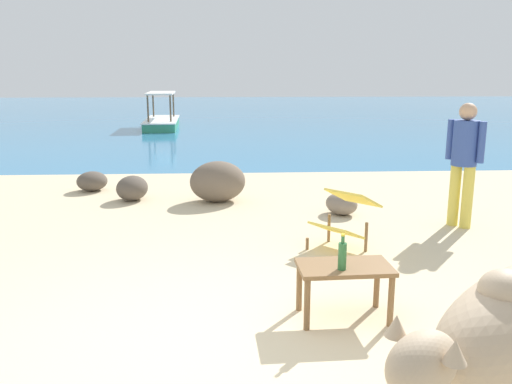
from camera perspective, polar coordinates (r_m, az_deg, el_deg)
sand_beach at (r=4.13m, az=-5.23°, el=-16.71°), size 18.00×14.00×0.04m
water_surface at (r=25.67m, az=-3.41°, el=8.20°), size 60.00×36.00×0.03m
low_bench_table at (r=4.47m, az=9.43°, el=-8.68°), size 0.78×0.47×0.46m
bottle at (r=4.31m, az=9.22°, el=-6.70°), size 0.07×0.07×0.30m
deck_chair_far at (r=6.23m, az=9.52°, el=-2.50°), size 0.92×0.91×0.68m
person_standing at (r=7.38m, az=21.39°, el=3.65°), size 0.36×0.41×1.62m
shore_rock_large at (r=8.37m, az=-4.09°, el=1.13°), size 1.01×0.88×0.64m
shore_rock_medium at (r=8.68m, az=-13.11°, el=0.41°), size 0.62×0.69×0.39m
shore_rock_small at (r=9.56m, az=-17.13°, el=1.11°), size 0.71×0.71×0.33m
shore_rock_flat at (r=7.72m, az=9.14°, el=-1.26°), size 0.59×0.64×0.31m
boat_green at (r=20.07m, az=-10.04°, el=7.58°), size 1.34×3.73×1.29m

